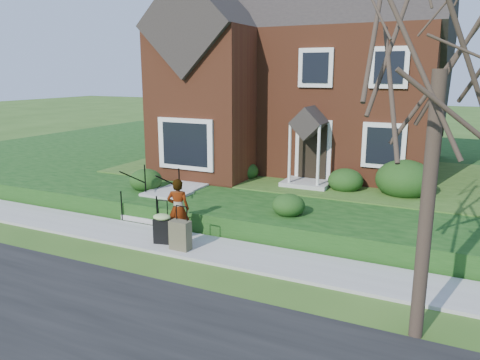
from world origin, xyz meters
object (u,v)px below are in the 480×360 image
Objects in this scene: suitcase_olive at (180,235)px; tree_verge at (443,40)px; woman at (178,209)px; suitcase_black at (162,227)px; front_steps at (159,202)px.

tree_verge reaches higher than suitcase_olive.
woman is at bearing 161.03° from tree_verge.
woman is 0.95m from suitcase_olive.
woman is 1.46× the size of suitcase_olive.
woman reaches higher than suitcase_black.
woman is at bearing 126.66° from suitcase_olive.
woman is 0.23× the size of tree_verge.
suitcase_olive is at bearing 108.13° from woman.
front_steps is at bearing 115.20° from suitcase_black.
suitcase_black is at bearing 165.62° from tree_verge.
front_steps is 1.75× the size of suitcase_black.
tree_verge is (5.77, -1.48, 4.47)m from suitcase_olive.
suitcase_black is at bearing 165.95° from suitcase_olive.
suitcase_olive is at bearing 165.64° from tree_verge.
tree_verge is at bearing -26.70° from suitcase_black.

